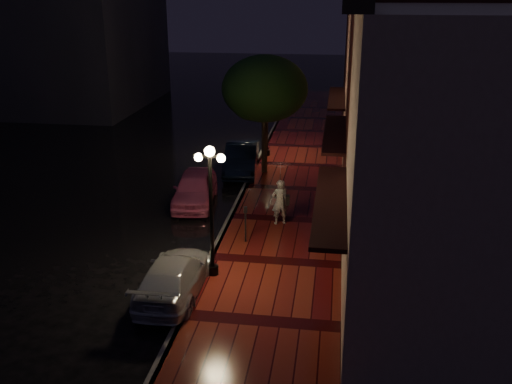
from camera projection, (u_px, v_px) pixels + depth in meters
The scene contains 15 objects.
ground at pixel (231, 219), 23.33m from camera, with size 120.00×120.00×0.00m, color black.
sidewalk at pixel (286, 220), 23.00m from camera, with size 4.50×60.00×0.15m, color #410B0D.
curb at pixel (231, 217), 23.31m from camera, with size 0.25×60.00×0.15m, color #595451.
storefront_near at pixel (443, 173), 15.36m from camera, with size 5.00×8.00×8.50m, color gray.
storefront_mid at pixel (413, 80), 22.37m from camera, with size 5.00×8.00×11.00m, color #511914.
storefront_far at pixel (394, 76), 30.16m from camera, with size 5.00×8.00×9.00m, color #8C5951.
storefront_extra at pixel (383, 47), 39.29m from camera, with size 5.00×12.00×10.00m, color #511914.
streetlamp_near at pixel (211, 204), 17.74m from camera, with size 0.96×0.36×4.31m.
streetlamp_far at pixel (267, 111), 30.77m from camera, with size 0.96×0.36×4.31m.
street_tree at pixel (265, 91), 27.37m from camera, with size 4.16×4.16×5.80m.
pink_car at pixel (195, 188), 24.73m from camera, with size 1.71×4.24×1.45m, color #D35785.
navy_car at pixel (241, 158), 28.91m from camera, with size 1.57×4.51×1.49m, color black.
silver_car at pixel (174, 276), 17.45m from camera, with size 1.76×4.33×1.26m, color #A7A8AF.
woman_with_umbrella at pixel (280, 183), 21.95m from camera, with size 1.06×1.08×2.54m.
parking_meter at pixel (246, 221), 20.66m from camera, with size 0.15×0.12×1.37m.
Camera 1 is at (4.11, -21.18, 9.00)m, focal length 40.00 mm.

